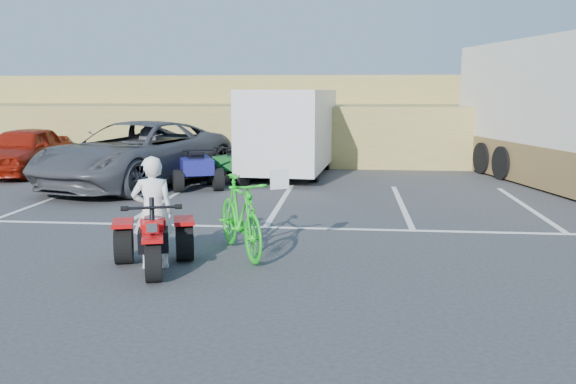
# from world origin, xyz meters

# --- Properties ---
(ground) EXTENTS (100.00, 100.00, 0.00)m
(ground) POSITION_xyz_m (0.00, 0.00, 0.00)
(ground) COLOR #333335
(ground) RESTS_ON ground
(parking_stripes) EXTENTS (28.00, 5.16, 0.01)m
(parking_stripes) POSITION_xyz_m (0.87, 4.07, 0.00)
(parking_stripes) COLOR white
(parking_stripes) RESTS_ON ground
(grass_embankment) EXTENTS (40.00, 8.50, 3.10)m
(grass_embankment) POSITION_xyz_m (0.00, 15.48, 1.42)
(grass_embankment) COLOR olive
(grass_embankment) RESTS_ON ground
(red_trike_atv) EXTENTS (1.58, 1.84, 1.01)m
(red_trike_atv) POSITION_xyz_m (-1.19, -0.46, 0.00)
(red_trike_atv) COLOR #BE0A0B
(red_trike_atv) RESTS_ON ground
(rider) EXTENTS (0.67, 0.54, 1.61)m
(rider) POSITION_xyz_m (-1.24, -0.31, 0.80)
(rider) COLOR white
(rider) RESTS_ON ground
(green_dirt_bike) EXTENTS (1.44, 2.07, 1.22)m
(green_dirt_bike) POSITION_xyz_m (-0.13, 0.50, 0.61)
(green_dirt_bike) COLOR #14BF19
(green_dirt_bike) RESTS_ON ground
(grey_pickup) EXTENTS (4.56, 6.70, 1.70)m
(grey_pickup) POSITION_xyz_m (-4.10, 7.04, 0.85)
(grey_pickup) COLOR #43444A
(grey_pickup) RESTS_ON ground
(red_car) EXTENTS (2.06, 4.36, 1.44)m
(red_car) POSITION_xyz_m (-8.26, 8.85, 0.72)
(red_car) COLOR maroon
(red_car) RESTS_ON ground
(cargo_trailer) EXTENTS (2.56, 5.56, 2.53)m
(cargo_trailer) POSITION_xyz_m (-0.23, 9.60, 1.37)
(cargo_trailer) COLOR silver
(cargo_trailer) RESTS_ON ground
(quad_atv_blue) EXTENTS (1.75, 1.99, 1.08)m
(quad_atv_blue) POSITION_xyz_m (-2.43, 6.76, 0.00)
(quad_atv_blue) COLOR navy
(quad_atv_blue) RESTS_ON ground
(quad_atv_green) EXTENTS (1.71, 1.91, 1.03)m
(quad_atv_green) POSITION_xyz_m (-1.53, 7.92, 0.00)
(quad_atv_green) COLOR #155C20
(quad_atv_green) RESTS_ON ground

